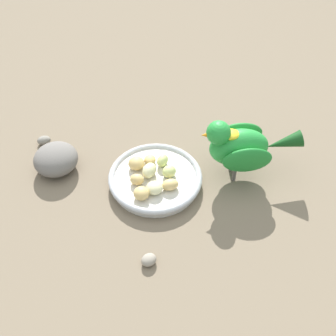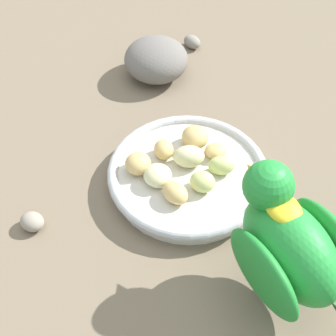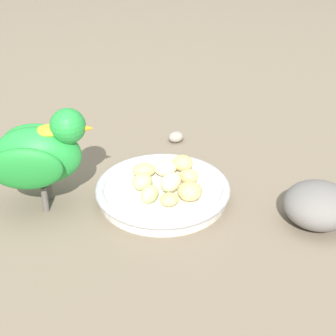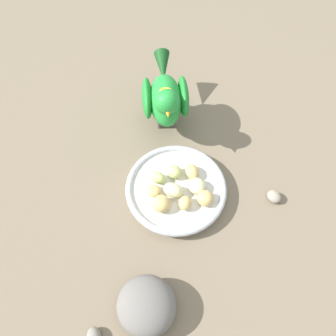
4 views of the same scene
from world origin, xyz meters
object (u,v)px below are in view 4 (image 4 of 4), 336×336
feeding_bowl (176,189)px  apple_piece_7 (158,177)px  apple_piece_4 (197,186)px  parrot (165,97)px  apple_piece_0 (173,190)px  rock_large (146,305)px  pebble_0 (274,197)px  apple_piece_5 (161,204)px  apple_piece_2 (185,203)px  apple_piece_6 (192,172)px  apple_piece_3 (174,172)px  apple_piece_8 (205,198)px  apple_piece_1 (154,191)px

feeding_bowl → apple_piece_7: 0.04m
apple_piece_4 → parrot: (0.10, -0.16, 0.06)m
apple_piece_0 → rock_large: bearing=91.2°
apple_piece_0 → apple_piece_7: size_ratio=1.21×
apple_piece_4 → pebble_0: (-0.15, -0.02, -0.02)m
apple_piece_5 → apple_piece_2: bearing=-164.0°
apple_piece_6 → apple_piece_3: bearing=14.3°
apple_piece_4 → rock_large: 0.23m
feeding_bowl → apple_piece_2: apple_piece_2 is taller
apple_piece_2 → rock_large: 0.19m
apple_piece_3 → parrot: (0.05, -0.14, 0.05)m
apple_piece_5 → rock_large: bearing=96.4°
apple_piece_0 → apple_piece_5: size_ratio=1.11×
apple_piece_4 → apple_piece_7: apple_piece_7 is taller
feeding_bowl → rock_large: bearing=90.3°
feeding_bowl → apple_piece_2: 0.05m
rock_large → parrot: bearing=-80.8°
parrot → apple_piece_8: bearing=16.3°
apple_piece_0 → apple_piece_4: bearing=-153.8°
apple_piece_6 → apple_piece_7: bearing=25.1°
apple_piece_1 → apple_piece_4: bearing=-160.1°
apple_piece_6 → rock_large: (0.02, 0.26, -0.00)m
apple_piece_1 → apple_piece_7: apple_piece_7 is taller
apple_piece_7 → apple_piece_8: (-0.10, 0.02, 0.00)m
apple_piece_6 → apple_piece_8: size_ratio=1.08×
apple_piece_4 → apple_piece_5: (0.06, 0.05, 0.00)m
apple_piece_0 → apple_piece_1: bearing=11.8°
apple_piece_0 → apple_piece_8: 0.06m
apple_piece_0 → apple_piece_6: apple_piece_0 is taller
parrot → pebble_0: 0.30m
apple_piece_1 → apple_piece_3: bearing=-119.7°
apple_piece_3 → pebble_0: size_ratio=1.04×
apple_piece_1 → pebble_0: size_ratio=0.93×
feeding_bowl → apple_piece_7: apple_piece_7 is taller
apple_piece_7 → apple_piece_0: bearing=149.9°
apple_piece_8 → apple_piece_0: bearing=-1.3°
apple_piece_1 → apple_piece_3: 0.06m
rock_large → pebble_0: size_ratio=3.31×
apple_piece_1 → apple_piece_2: apple_piece_2 is taller
apple_piece_1 → parrot: size_ratio=0.13×
apple_piece_5 → pebble_0: (-0.21, -0.08, -0.02)m
apple_piece_1 → apple_piece_3: size_ratio=0.89×
apple_piece_0 → rock_large: rock_large is taller
apple_piece_6 → parrot: parrot is taller
apple_piece_2 → apple_piece_8: apple_piece_8 is taller
apple_piece_2 → apple_piece_3: 0.07m
apple_piece_8 → pebble_0: size_ratio=1.12×
apple_piece_6 → apple_piece_7: 0.07m
apple_piece_2 → apple_piece_5: size_ratio=0.83×
apple_piece_6 → apple_piece_7: apple_piece_7 is taller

